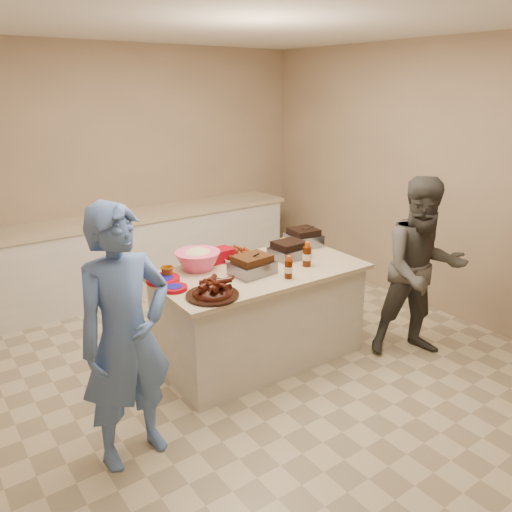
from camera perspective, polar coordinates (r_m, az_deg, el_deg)
room at (r=4.29m, az=0.06°, el=-12.77°), size 4.50×5.00×2.70m
back_counter at (r=5.87m, az=-12.68°, el=0.51°), size 3.60×0.64×0.90m
island at (r=4.45m, az=0.39°, el=-11.46°), size 1.76×0.96×0.82m
rib_platter at (r=3.59m, az=-4.99°, el=-4.62°), size 0.44×0.44×0.15m
pulled_pork_tray at (r=4.00m, az=-0.41°, el=-2.05°), size 0.35×0.28×0.10m
brisket_tray at (r=4.39m, az=3.79°, el=-0.17°), size 0.31×0.26×0.09m
roasting_pan at (r=4.73m, az=5.42°, el=1.20°), size 0.32×0.32×0.11m
coleslaw_bowl at (r=4.13m, az=-6.62°, el=-1.48°), size 0.38×0.38×0.26m
sausage_plate at (r=4.36m, az=-2.15°, el=-0.27°), size 0.33×0.33×0.05m
mac_cheese_dish at (r=4.77m, az=4.81°, el=1.38°), size 0.28×0.21×0.07m
bbq_bottle_a at (r=3.92m, az=3.71°, el=-2.53°), size 0.06×0.06×0.18m
bbq_bottle_b at (r=4.19m, az=5.80°, el=-1.14°), size 0.07×0.07×0.21m
mustard_bottle at (r=4.07m, az=-1.12°, el=-1.66°), size 0.05×0.05×0.12m
sauce_bowl at (r=4.25m, az=-2.71°, el=-0.80°), size 0.13×0.04×0.13m
plate_stack_large at (r=3.91m, az=-10.59°, el=-2.87°), size 0.27×0.27×0.03m
plate_stack_small at (r=3.74m, az=-9.29°, el=-3.84°), size 0.20×0.20×0.03m
plastic_cup at (r=3.97m, az=-10.07°, el=-2.50°), size 0.10×0.10×0.10m
basket_stack at (r=4.30m, az=-4.14°, el=-0.56°), size 0.22×0.17×0.11m
guest_blue at (r=3.56m, az=-13.47°, el=-20.93°), size 0.79×1.71×0.40m
guest_gray at (r=4.75m, az=17.44°, el=-10.33°), size 1.45×1.73×0.59m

